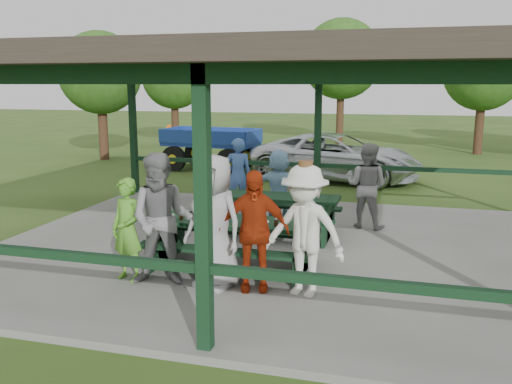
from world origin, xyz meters
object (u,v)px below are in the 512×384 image
(contestant_green, at_px, (127,230))
(contestant_red, at_px, (253,231))
(spectator_blue, at_px, (238,176))
(spectator_grey, at_px, (367,186))
(contestant_grey_left, at_px, (162,220))
(farm_trailer, at_px, (211,148))
(contestant_grey_mid, at_px, (214,222))
(picnic_table_near, at_px, (233,237))
(pickup_truck, at_px, (336,157))
(spectator_lblue, at_px, (279,186))
(picnic_table_far, at_px, (273,210))
(contestant_white_fedora, at_px, (304,231))

(contestant_green, xyz_separation_m, contestant_red, (1.84, 0.12, 0.09))
(contestant_green, bearing_deg, contestant_red, 20.33)
(spectator_blue, height_order, spectator_grey, spectator_grey)
(spectator_blue, bearing_deg, contestant_grey_left, 71.65)
(contestant_green, bearing_deg, farm_trailer, 120.36)
(contestant_grey_left, distance_m, contestant_grey_mid, 0.74)
(picnic_table_near, distance_m, spectator_grey, 3.49)
(contestant_green, height_order, spectator_grey, spectator_grey)
(spectator_blue, height_order, farm_trailer, spectator_blue)
(contestant_green, distance_m, contestant_grey_mid, 1.31)
(spectator_blue, distance_m, farm_trailer, 6.98)
(contestant_grey_mid, bearing_deg, farm_trailer, 128.88)
(contestant_grey_mid, height_order, pickup_truck, contestant_grey_mid)
(contestant_green, distance_m, spectator_grey, 4.98)
(contestant_grey_mid, xyz_separation_m, spectator_lblue, (0.08, 3.71, -0.18))
(picnic_table_far, bearing_deg, spectator_lblue, 95.05)
(spectator_blue, relative_size, pickup_truck, 0.33)
(contestant_green, bearing_deg, spectator_grey, 68.06)
(contestant_grey_left, height_order, pickup_truck, contestant_grey_left)
(contestant_grey_left, distance_m, spectator_blue, 4.40)
(picnic_table_near, relative_size, spectator_lblue, 1.71)
(spectator_blue, bearing_deg, contestant_grey_mid, 81.31)
(contestant_grey_mid, bearing_deg, picnic_table_far, 105.68)
(contestant_grey_mid, height_order, contestant_white_fedora, contestant_grey_mid)
(contestant_green, bearing_deg, pickup_truck, 96.20)
(picnic_table_near, bearing_deg, contestant_green, -144.28)
(spectator_lblue, distance_m, farm_trailer, 7.98)
(spectator_lblue, bearing_deg, farm_trailer, -50.42)
(pickup_truck, bearing_deg, contestant_red, -169.94)
(contestant_red, xyz_separation_m, spectator_lblue, (-0.47, 3.67, -0.08))
(contestant_red, bearing_deg, contestant_grey_mid, 169.93)
(picnic_table_near, relative_size, contestant_white_fedora, 1.42)
(picnic_table_near, xyz_separation_m, contestant_grey_left, (-0.73, -0.95, 0.46))
(pickup_truck, relative_size, farm_trailer, 1.18)
(spectator_grey, xyz_separation_m, farm_trailer, (-5.70, 6.83, -0.19))
(picnic_table_far, bearing_deg, farm_trailer, 117.42)
(farm_trailer, bearing_deg, picnic_table_far, -57.43)
(picnic_table_near, xyz_separation_m, picnic_table_far, (0.16, 2.00, -0.00))
(contestant_grey_left, distance_m, spectator_lblue, 3.90)
(spectator_blue, xyz_separation_m, pickup_truck, (1.50, 5.35, -0.22))
(spectator_lblue, bearing_deg, picnic_table_near, 98.06)
(picnic_table_near, xyz_separation_m, contestant_grey_mid, (0.01, -0.84, 0.46))
(spectator_grey, bearing_deg, pickup_truck, -63.27)
(contestant_grey_left, bearing_deg, contestant_red, -6.00)
(contestant_green, relative_size, spectator_lblue, 0.99)
(picnic_table_near, relative_size, picnic_table_far, 1.05)
(picnic_table_far, xyz_separation_m, contestant_red, (0.40, -2.81, 0.37))
(contestant_grey_mid, distance_m, pickup_truck, 9.66)
(picnic_table_far, xyz_separation_m, contestant_white_fedora, (1.11, -2.83, 0.42))
(picnic_table_near, height_order, spectator_blue, spectator_blue)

